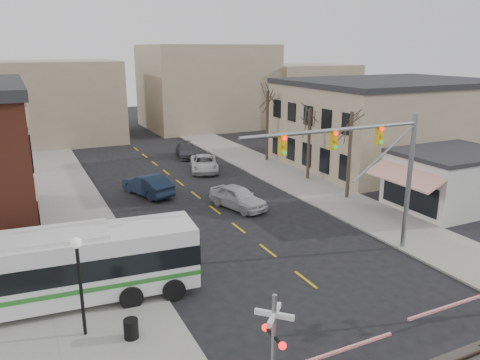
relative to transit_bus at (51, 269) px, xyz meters
name	(u,v)px	position (x,y,z in m)	size (l,w,h in m)	color
ground	(329,298)	(11.82, -4.90, -1.91)	(160.00, 160.00, 0.00)	black
sidewalk_west	(69,204)	(2.32, 15.10, -1.85)	(5.00, 60.00, 0.12)	gray
sidewalk_east	(284,175)	(21.32, 15.10, -1.85)	(5.00, 60.00, 0.12)	gray
tan_building	(390,122)	(33.82, 15.10, 2.35)	(20.30, 15.30, 8.50)	gray
awning_shop	(451,179)	(27.79, 2.10, 0.26)	(9.74, 6.20, 4.30)	beige
tree_east_a	(349,155)	(22.32, 7.10, 1.59)	(0.28, 0.28, 6.75)	#382B21
tree_east_b	(309,144)	(22.62, 13.10, 1.36)	(0.28, 0.28, 6.30)	#382B21
tree_east_c	(267,126)	(22.82, 21.10, 1.81)	(0.28, 0.28, 7.20)	#382B21
transit_bus	(51,269)	(0.00, 0.00, 0.00)	(13.38, 4.09, 3.39)	silver
traffic_signal_mast	(371,158)	(16.30, -2.03, 3.88)	(10.96, 0.30, 8.00)	gray
rr_crossing_west	(285,347)	(6.46, -9.61, 0.06)	(5.60, 1.36, 4.00)	gray
street_lamp	(79,266)	(0.90, -3.05, 1.27)	(0.44, 0.44, 4.27)	black
trash_bin	(131,329)	(2.56, -4.14, -1.38)	(0.60, 0.60, 0.82)	black
car_a	(238,197)	(13.54, 8.76, -1.06)	(1.99, 4.95, 1.69)	#B1B0B5
car_b	(148,185)	(8.36, 14.82, -1.05)	(1.81, 5.19, 1.71)	#17243A
car_c	(204,164)	(15.31, 20.02, -1.16)	(2.49, 5.40, 1.50)	silver
car_d	(186,151)	(15.81, 26.58, -1.20)	(1.99, 4.89, 1.42)	#424247
pedestrian_near	(102,276)	(2.18, 0.05, -0.88)	(0.66, 0.43, 1.81)	#4E423F
pedestrian_far	(53,253)	(0.32, 3.76, -0.87)	(0.89, 0.69, 1.83)	#2D2F4E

